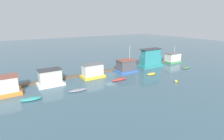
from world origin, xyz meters
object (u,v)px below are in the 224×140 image
Objects in this scene: dinghy_teal at (31,99)px; dinghy_yellow at (151,74)px; buoy_yellow at (176,81)px; dinghy_red at (119,79)px; dinghy_grey at (78,90)px; houseboat_yellow at (93,71)px; houseboat_orange at (4,86)px; dinghy_green at (186,68)px; houseboat_blue at (126,66)px; houseboat_green at (173,58)px; houseboat_white at (50,78)px; mooring_post_near_right at (61,78)px; houseboat_teal at (150,59)px; mooring_post_near_left at (155,61)px.

dinghy_yellow is at bearing 0.01° from dinghy_teal.
dinghy_red is at bearing 141.57° from buoy_yellow.
dinghy_teal reaches higher than dinghy_grey.
houseboat_orange is at bearing -178.23° from houseboat_yellow.
dinghy_teal is at bearing 178.98° from dinghy_green.
dinghy_red is (18.41, 0.63, -0.03)m from dinghy_teal.
houseboat_blue is 18.99m from houseboat_green.
dinghy_red is at bearing -50.97° from houseboat_yellow.
houseboat_white is 3.98× the size of mooring_post_near_right.
houseboat_green is (9.83, 0.14, -0.87)m from houseboat_teal.
houseboat_blue is 17.75m from dinghy_green.
houseboat_white is 31.69m from mooring_post_near_left.
houseboat_orange reaches higher than dinghy_grey.
houseboat_green is at bearing 0.84° from houseboat_teal.
houseboat_white is at bearing 169.68° from dinghy_green.
buoy_yellow is at bearing -28.70° from houseboat_white.
dinghy_red is at bearing -159.71° from houseboat_teal.
houseboat_blue is 24.45m from dinghy_teal.
buoy_yellow is (20.91, -14.58, -0.36)m from mooring_post_near_right.
houseboat_blue is at bearing 42.38° from dinghy_red.
dinghy_green is 1.96× the size of mooring_post_near_left.
dinghy_green is at bearing -10.32° from houseboat_white.
houseboat_yellow reaches higher than dinghy_green.
dinghy_red is (13.80, -5.16, -1.34)m from houseboat_white.
dinghy_teal reaches higher than dinghy_yellow.
dinghy_teal is at bearing -55.10° from houseboat_orange.
houseboat_teal is 3.90m from mooring_post_near_left.
houseboat_green reaches higher than mooring_post_near_right.
houseboat_teal is (36.53, 0.85, 0.72)m from houseboat_orange.
houseboat_blue is 7.39m from dinghy_red.
dinghy_red is (-14.53, -5.37, -2.08)m from houseboat_teal.
houseboat_orange is 1.55× the size of dinghy_green.
dinghy_teal is 2.68× the size of mooring_post_near_right.
dinghy_grey is at bearing -59.64° from houseboat_white.
mooring_post_near_right is 0.76× the size of mooring_post_near_left.
houseboat_yellow reaches higher than dinghy_grey.
dinghy_red is at bearing 1.96° from dinghy_teal.
houseboat_orange is 46.37m from houseboat_green.
houseboat_yellow is (17.89, 0.55, -0.05)m from houseboat_orange.
houseboat_orange reaches higher than mooring_post_near_left.
dinghy_green is 13.77m from buoy_yellow.
houseboat_orange is at bearing -167.88° from mooring_post_near_right.
houseboat_yellow is at bearing 21.76° from dinghy_teal.
houseboat_orange is 8.57× the size of buoy_yellow.
dinghy_yellow is at bearing -9.36° from houseboat_orange.
houseboat_yellow is 0.77× the size of houseboat_blue.
houseboat_white is (8.20, 0.63, -0.02)m from houseboat_orange.
houseboat_green is at bearing 10.81° from dinghy_grey.
mooring_post_near_left reaches higher than mooring_post_near_right.
houseboat_green is 35.56m from mooring_post_near_right.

